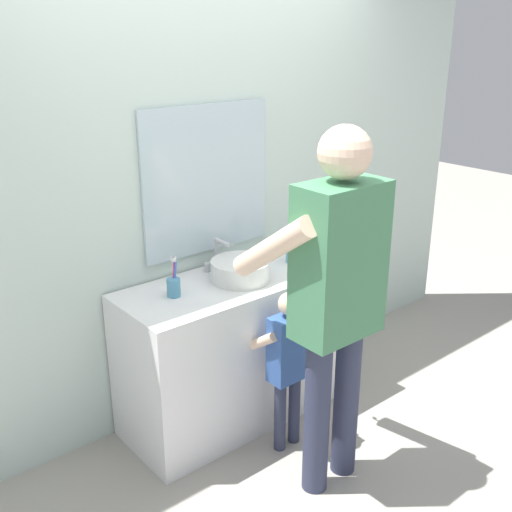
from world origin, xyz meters
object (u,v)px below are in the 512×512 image
child_toddler (287,357)px  adult_parent (335,283)px  soap_bottle (291,251)px  toothbrush_cup (174,286)px

child_toddler → adult_parent: 0.61m
soap_bottle → child_toddler: (-0.39, -0.40, -0.37)m
toothbrush_cup → adult_parent: size_ratio=0.12×
toothbrush_cup → adult_parent: 0.85m
toothbrush_cup → soap_bottle: bearing=-2.1°
toothbrush_cup → adult_parent: (0.38, -0.75, 0.16)m
child_toddler → soap_bottle: bearing=45.9°
toothbrush_cup → soap_bottle: size_ratio=1.25×
soap_bottle → child_toddler: 0.67m
child_toddler → toothbrush_cup: bearing=132.5°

